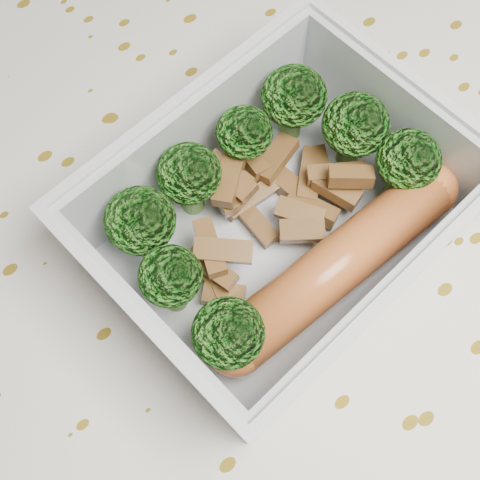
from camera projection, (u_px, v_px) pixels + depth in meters
ground_plane at (241, 436)px, 1.07m from camera, size 4.00×4.00×0.00m
dining_table at (243, 311)px, 0.46m from camera, size 1.40×0.90×0.75m
tablecloth at (244, 286)px, 0.42m from camera, size 1.46×0.96×0.19m
lunch_container at (278, 223)px, 0.36m from camera, size 0.21×0.17×0.07m
broccoli_florets at (259, 185)px, 0.36m from camera, size 0.17×0.12×0.05m
meat_pile at (267, 208)px, 0.37m from camera, size 0.12×0.08×0.03m
sausage at (338, 264)px, 0.35m from camera, size 0.17×0.03×0.03m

